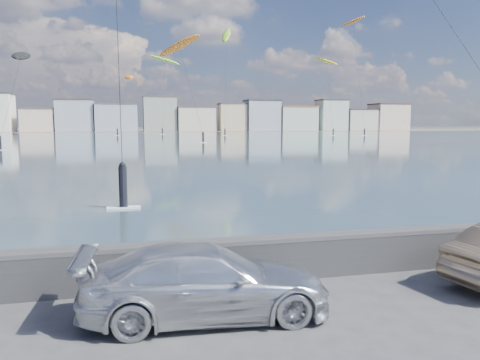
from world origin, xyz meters
The scene contains 13 objects.
ground centered at (0.00, 0.00, 0.00)m, with size 700.00×700.00×0.00m, color #333335.
bay_water centered at (0.00, 91.50, 0.01)m, with size 500.00×177.00×0.00m, color #304B59.
far_shore_strip centered at (0.00, 200.00, 0.01)m, with size 500.00×60.00×0.00m, color #4C473D.
seawall centered at (0.00, 2.70, 0.58)m, with size 400.00×0.36×1.08m.
far_buildings centered at (1.31, 186.00, 6.03)m, with size 240.79×13.26×14.60m.
car_silver centered at (-0.37, 1.01, 0.68)m, with size 1.90×4.68×1.36m, color silver.
kitesurfer_2 centered at (8.01, 81.80, 17.54)m, with size 8.64×10.32×19.88m.
kitesurfer_3 centered at (61.81, 119.23, 31.70)m, with size 5.45×13.64×33.85m.
kitesurfer_4 centered at (56.07, 124.33, 21.27)m, with size 6.46×15.09×23.44m.
kitesurfer_5 centered at (10.28, 145.02, 22.97)m, with size 10.01×9.96×25.09m.
kitesurfer_7 centered at (-16.99, 69.89, 13.34)m, with size 3.23×15.14×14.99m.
kitesurfer_10 centered at (-1.15, 137.44, 16.65)m, with size 6.00×16.63×18.41m.
kitesurfer_13 centered at (27.07, 130.60, 28.69)m, with size 6.03×15.66×32.43m.
Camera 1 is at (-1.71, -7.37, 3.64)m, focal length 35.00 mm.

